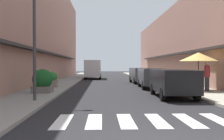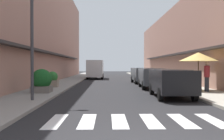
{
  "view_description": "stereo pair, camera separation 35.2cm",
  "coord_description": "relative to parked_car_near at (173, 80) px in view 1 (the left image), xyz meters",
  "views": [
    {
      "loc": [
        -1.19,
        -5.28,
        1.66
      ],
      "look_at": [
        -0.5,
        13.56,
        1.37
      ],
      "focal_mm": 42.97,
      "sensor_mm": 36.0,
      "label": 1
    },
    {
      "loc": [
        -0.84,
        -5.29,
        1.66
      ],
      "look_at": [
        -0.5,
        13.56,
        1.37
      ],
      "focal_mm": 42.97,
      "sensor_mm": 36.0,
      "label": 2
    }
  ],
  "objects": [
    {
      "name": "planter_far",
      "position": [
        -7.33,
        5.68,
        -0.25
      ],
      "size": [
        0.78,
        0.78,
        1.13
      ],
      "color": "gray",
      "rests_on": "sidewalk_left"
    },
    {
      "name": "cafe_umbrella",
      "position": [
        2.41,
        2.87,
        1.3
      ],
      "size": [
        2.42,
        2.42,
        2.39
      ],
      "color": "#262626",
      "rests_on": "sidewalk_right"
    },
    {
      "name": "delivery_van",
      "position": [
        -4.85,
        20.35,
        0.48
      ],
      "size": [
        2.05,
        5.42,
        2.37
      ],
      "color": "silver",
      "rests_on": "ground_plane"
    },
    {
      "name": "parked_car_far",
      "position": [
        -0.0,
        11.38,
        -0.0
      ],
      "size": [
        1.92,
        4.16,
        1.47
      ],
      "color": "#4C5156",
      "rests_on": "ground_plane"
    },
    {
      "name": "crosswalk",
      "position": [
        -2.5,
        -5.86,
        -0.92
      ],
      "size": [
        5.2,
        2.2,
        0.01
      ],
      "color": "silver",
      "rests_on": "ground_plane"
    },
    {
      "name": "pedestrian_walking_near",
      "position": [
        2.63,
        2.01,
        0.14
      ],
      "size": [
        0.34,
        0.34,
        1.78
      ],
      "rotation": [
        0.0,
        0.0,
        2.8
      ],
      "color": "#282B33",
      "rests_on": "sidewalk_right"
    },
    {
      "name": "sidewalk_left",
      "position": [
        -7.36,
        11.67,
        -0.86
      ],
      "size": [
        2.62,
        70.92,
        0.12
      ],
      "primitive_type": "cube",
      "color": "gray",
      "rests_on": "ground_plane"
    },
    {
      "name": "planter_midblock",
      "position": [
        -7.13,
        1.67,
        -0.15
      ],
      "size": [
        1.16,
        1.16,
        1.36
      ],
      "color": "slate",
      "rests_on": "sidewalk_left"
    },
    {
      "name": "sidewalk_right",
      "position": [
        2.36,
        11.67,
        -0.86
      ],
      "size": [
        2.62,
        70.92,
        0.12
      ],
      "primitive_type": "cube",
      "color": "#ADA899",
      "rests_on": "ground_plane"
    },
    {
      "name": "ground_plane",
      "position": [
        -2.5,
        11.67,
        -0.92
      ],
      "size": [
        111.44,
        111.44,
        0.0
      ],
      "primitive_type": "plane",
      "color": "#232326"
    },
    {
      "name": "parked_car_mid",
      "position": [
        -0.0,
        5.69,
        -0.0
      ],
      "size": [
        1.94,
        4.3,
        1.47
      ],
      "color": "#4C5156",
      "rests_on": "ground_plane"
    },
    {
      "name": "parked_car_near",
      "position": [
        0.0,
        0.0,
        0.0
      ],
      "size": [
        1.9,
        4.49,
        1.47
      ],
      "color": "black",
      "rests_on": "ground_plane"
    },
    {
      "name": "building_row_right",
      "position": [
        6.17,
        13.2,
        3.08
      ],
      "size": [
        5.5,
        47.59,
        8.0
      ],
      "color": "#A87A6B",
      "rests_on": "ground_plane"
    },
    {
      "name": "building_row_left",
      "position": [
        -11.17,
        13.2,
        5.01
      ],
      "size": [
        5.5,
        47.59,
        11.86
      ],
      "color": "#A87A6B",
      "rests_on": "ground_plane"
    },
    {
      "name": "street_lamp",
      "position": [
        -6.52,
        -1.78,
        2.23
      ],
      "size": [
        1.19,
        0.28,
        4.91
      ],
      "color": "#38383D",
      "rests_on": "sidewalk_left"
    }
  ]
}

